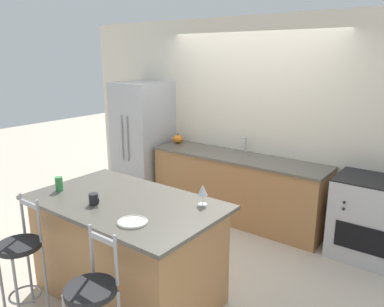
% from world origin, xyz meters
% --- Properties ---
extents(ground_plane, '(18.00, 18.00, 0.00)m').
position_xyz_m(ground_plane, '(0.00, 0.00, 0.00)').
color(ground_plane, beige).
extents(wall_back, '(6.00, 0.07, 2.70)m').
position_xyz_m(wall_back, '(0.00, 0.69, 1.35)').
color(wall_back, beige).
rests_on(wall_back, ground_plane).
extents(back_counter, '(2.47, 0.67, 0.90)m').
position_xyz_m(back_counter, '(0.00, 0.37, 0.45)').
color(back_counter, '#A87547').
rests_on(back_counter, ground_plane).
extents(sink_faucet, '(0.02, 0.13, 0.22)m').
position_xyz_m(sink_faucet, '(0.00, 0.57, 1.03)').
color(sink_faucet, '#ADAFB5').
rests_on(sink_faucet, back_counter).
extents(kitchen_island, '(1.76, 1.04, 0.95)m').
position_xyz_m(kitchen_island, '(0.08, -1.75, 0.48)').
color(kitchen_island, '#A87547').
rests_on(kitchen_island, ground_plane).
extents(refrigerator, '(0.73, 0.79, 1.80)m').
position_xyz_m(refrigerator, '(-1.66, 0.28, 0.90)').
color(refrigerator, '#ADAFB5').
rests_on(refrigerator, ground_plane).
extents(oven_range, '(0.80, 0.65, 0.92)m').
position_xyz_m(oven_range, '(1.72, 0.35, 0.46)').
color(oven_range, '#B7B7BC').
rests_on(oven_range, ground_plane).
extents(bar_stool_near, '(0.35, 0.35, 1.07)m').
position_xyz_m(bar_stool_near, '(-0.40, -2.49, 0.57)').
color(bar_stool_near, '#99999E').
rests_on(bar_stool_near, ground_plane).
extents(bar_stool_far, '(0.35, 0.35, 1.07)m').
position_xyz_m(bar_stool_far, '(0.56, -2.51, 0.57)').
color(bar_stool_far, '#99999E').
rests_on(bar_stool_far, ground_plane).
extents(dinner_plate, '(0.24, 0.24, 0.02)m').
position_xyz_m(dinner_plate, '(0.47, -2.03, 0.96)').
color(dinner_plate, beige).
rests_on(dinner_plate, kitchen_island).
extents(wine_glass, '(0.08, 0.08, 0.18)m').
position_xyz_m(wine_glass, '(0.69, -1.40, 1.08)').
color(wine_glass, white).
rests_on(wine_glass, kitchen_island).
extents(coffee_mug, '(0.11, 0.08, 0.10)m').
position_xyz_m(coffee_mug, '(-0.07, -1.96, 1.00)').
color(coffee_mug, '#232326').
rests_on(coffee_mug, kitchen_island).
extents(tumbler_cup, '(0.07, 0.07, 0.14)m').
position_xyz_m(tumbler_cup, '(-0.60, -1.95, 1.02)').
color(tumbler_cup, '#3D934C').
rests_on(tumbler_cup, kitchen_island).
extents(pumpkin_decoration, '(0.16, 0.16, 0.15)m').
position_xyz_m(pumpkin_decoration, '(-1.10, 0.45, 0.96)').
color(pumpkin_decoration, orange).
rests_on(pumpkin_decoration, back_counter).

